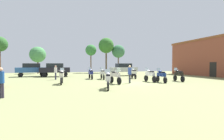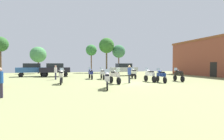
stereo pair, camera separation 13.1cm
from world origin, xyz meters
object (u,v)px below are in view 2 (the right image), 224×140
motorcycle_2 (134,73)px  tree_3 (107,46)px  motorcycle_10 (91,73)px  motorcycle_3 (61,76)px  tree_4 (119,52)px  person_2 (0,80)px  person_3 (56,71)px  motorcycle_9 (102,73)px  motorcycle_11 (107,79)px  person_1 (129,73)px  motorcycle_5 (115,76)px  motorcycle_6 (179,75)px  motorcycle_7 (150,75)px  tree_2 (38,55)px  car_2 (32,69)px  motorcycle_1 (161,75)px  tree_1 (91,50)px  tree_5 (0,45)px  car_3 (55,69)px  car_1 (124,69)px

motorcycle_2 → tree_3: (0.31, 16.43, 5.35)m
motorcycle_10 → motorcycle_3: bearing=-128.5°
motorcycle_3 → tree_4: tree_4 is taller
person_2 → person_3: bearing=-86.2°
motorcycle_3 → motorcycle_9: size_ratio=0.99×
motorcycle_11 → tree_3: tree_3 is taller
motorcycle_2 → tree_4: size_ratio=0.33×
person_1 → tree_3: size_ratio=0.22×
motorcycle_5 → motorcycle_6: (7.30, 0.42, -0.02)m
motorcycle_11 → person_3: bearing=127.7°
motorcycle_7 → motorcycle_11: motorcycle_7 is taller
motorcycle_9 → tree_3: size_ratio=0.29×
person_2 → tree_2: tree_2 is taller
car_2 → tree_4: size_ratio=0.71×
tree_2 → motorcycle_1: bearing=-56.2°
motorcycle_9 → person_3: 5.61m
car_2 → tree_1: (10.48, 9.73, 3.84)m
person_3 → tree_5: bearing=42.7°
motorcycle_5 → motorcycle_10: (-1.46, 5.87, -0.02)m
motorcycle_3 → car_2: size_ratio=0.49×
tree_3 → tree_4: bearing=1.2°
car_2 → tree_2: bearing=-6.6°
motorcycle_3 → motorcycle_9: motorcycle_3 is taller
motorcycle_6 → car_3: bearing=146.4°
motorcycle_3 → tree_2: size_ratio=0.41×
person_1 → car_2: bearing=-102.1°
motorcycle_5 → motorcycle_3: bearing=-25.3°
car_1 → person_1: bearing=159.8°
motorcycle_6 → car_1: 10.87m
person_1 → tree_2: tree_2 is taller
tree_5 → car_1: bearing=-26.6°
tree_5 → tree_1: bearing=2.2°
person_1 → person_2: 10.56m
motorcycle_9 → tree_3: (4.53, 16.55, 5.35)m
tree_5 → motorcycle_3: bearing=-60.3°
motorcycle_9 → tree_2: (-9.79, 16.83, 3.13)m
motorcycle_3 → person_1: person_1 is taller
motorcycle_11 → person_1: person_1 is taller
motorcycle_3 → motorcycle_9: (4.77, 4.03, -0.02)m
car_1 → person_3: bearing=112.3°
tree_3 → motorcycle_11: bearing=-103.5°
motorcycle_7 → person_1: size_ratio=1.23×
car_3 → tree_1: 13.48m
car_1 → motorcycle_6: bearing=-169.8°
motorcycle_3 → tree_2: bearing=106.0°
motorcycle_2 → tree_3: tree_3 is taller
motorcycle_9 → person_2: person_2 is taller
tree_5 → car_3: bearing=-43.8°
car_2 → person_3: car_2 is taller
motorcycle_9 → tree_2: bearing=122.0°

